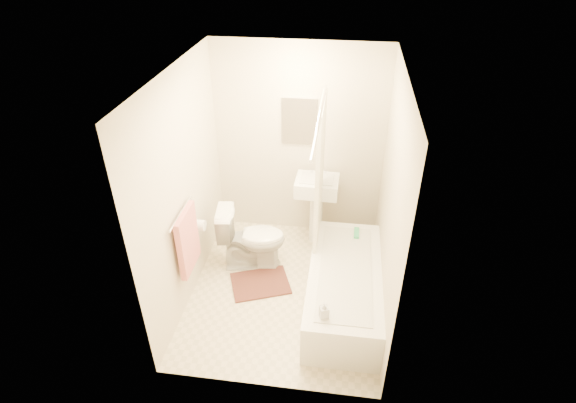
# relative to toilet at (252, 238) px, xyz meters

# --- Properties ---
(floor) EXTENTS (2.40, 2.40, 0.00)m
(floor) POSITION_rel_toilet_xyz_m (0.44, -0.39, -0.38)
(floor) COLOR beige
(floor) RESTS_ON ground
(ceiling) EXTENTS (2.40, 2.40, 0.00)m
(ceiling) POSITION_rel_toilet_xyz_m (0.44, -0.39, 2.02)
(ceiling) COLOR white
(ceiling) RESTS_ON ground
(wall_back) EXTENTS (2.00, 0.02, 2.40)m
(wall_back) POSITION_rel_toilet_xyz_m (0.44, 0.81, 0.82)
(wall_back) COLOR beige
(wall_back) RESTS_ON ground
(wall_left) EXTENTS (0.02, 2.40, 2.40)m
(wall_left) POSITION_rel_toilet_xyz_m (-0.56, -0.39, 0.82)
(wall_left) COLOR beige
(wall_left) RESTS_ON ground
(wall_right) EXTENTS (0.02, 2.40, 2.40)m
(wall_right) POSITION_rel_toilet_xyz_m (1.44, -0.39, 0.82)
(wall_right) COLOR beige
(wall_right) RESTS_ON ground
(mirror) EXTENTS (0.40, 0.03, 0.55)m
(mirror) POSITION_rel_toilet_xyz_m (0.44, 0.79, 1.12)
(mirror) COLOR white
(mirror) RESTS_ON wall_back
(curtain_rod) EXTENTS (0.03, 1.70, 0.03)m
(curtain_rod) POSITION_rel_toilet_xyz_m (0.74, -0.29, 1.62)
(curtain_rod) COLOR silver
(curtain_rod) RESTS_ON wall_back
(shower_curtain) EXTENTS (0.04, 0.80, 1.55)m
(shower_curtain) POSITION_rel_toilet_xyz_m (0.74, 0.11, 0.84)
(shower_curtain) COLOR silver
(shower_curtain) RESTS_ON curtain_rod
(towel_bar) EXTENTS (0.02, 0.60, 0.02)m
(towel_bar) POSITION_rel_toilet_xyz_m (-0.52, -0.64, 0.72)
(towel_bar) COLOR silver
(towel_bar) RESTS_ON wall_left
(towel) EXTENTS (0.06, 0.45, 0.66)m
(towel) POSITION_rel_toilet_xyz_m (-0.49, -0.64, 0.40)
(towel) COLOR #CC7266
(towel) RESTS_ON towel_bar
(toilet_paper) EXTENTS (0.11, 0.12, 0.12)m
(toilet_paper) POSITION_rel_toilet_xyz_m (-0.49, -0.27, 0.32)
(toilet_paper) COLOR white
(toilet_paper) RESTS_ON wall_left
(toilet) EXTENTS (0.82, 0.53, 0.75)m
(toilet) POSITION_rel_toilet_xyz_m (0.00, 0.00, 0.00)
(toilet) COLOR silver
(toilet) RESTS_ON floor
(sink) EXTENTS (0.51, 0.41, 0.98)m
(sink) POSITION_rel_toilet_xyz_m (0.69, 0.56, 0.11)
(sink) COLOR white
(sink) RESTS_ON floor
(bathtub) EXTENTS (0.73, 1.66, 0.47)m
(bathtub) POSITION_rel_toilet_xyz_m (1.07, -0.52, -0.14)
(bathtub) COLOR white
(bathtub) RESTS_ON floor
(bath_mat) EXTENTS (0.75, 0.66, 0.02)m
(bath_mat) POSITION_rel_toilet_xyz_m (0.15, -0.34, -0.36)
(bath_mat) COLOR #4B2818
(bath_mat) RESTS_ON floor
(soap_bottle) EXTENTS (0.10, 0.10, 0.17)m
(soap_bottle) POSITION_rel_toilet_xyz_m (0.90, -1.16, 0.18)
(soap_bottle) COLOR white
(soap_bottle) RESTS_ON bathtub
(scrub_brush) EXTENTS (0.06, 0.19, 0.04)m
(scrub_brush) POSITION_rel_toilet_xyz_m (1.18, 0.11, 0.11)
(scrub_brush) COLOR #3CB870
(scrub_brush) RESTS_ON bathtub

